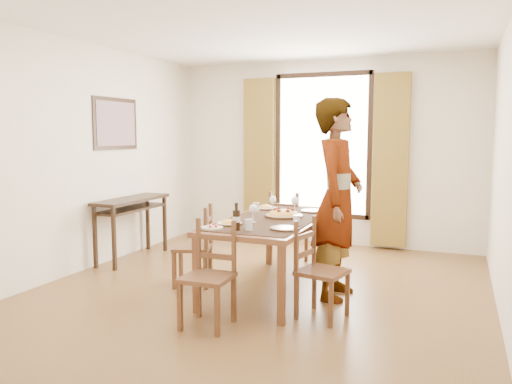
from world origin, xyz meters
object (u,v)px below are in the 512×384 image
at_px(console_table, 132,207).
at_px(dining_table, 274,224).
at_px(man, 338,199).
at_px(pasta_platter, 284,212).

height_order(console_table, dining_table, console_table).
xyz_separation_m(man, pasta_platter, (-0.58, 0.07, -0.18)).
distance_m(console_table, dining_table, 2.20).
bearing_deg(pasta_platter, man, -6.43).
height_order(dining_table, pasta_platter, pasta_platter).
height_order(console_table, pasta_platter, pasta_platter).
relative_size(console_table, man, 0.61).
distance_m(dining_table, pasta_platter, 0.16).
bearing_deg(man, pasta_platter, 84.03).
relative_size(console_table, pasta_platter, 3.00).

